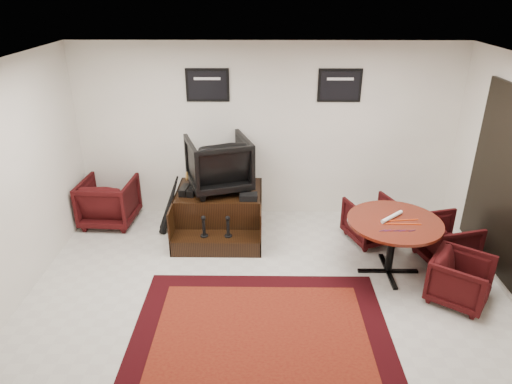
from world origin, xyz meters
TOP-DOWN VIEW (x-y plane):
  - ground at (0.00, 0.00)m, footprint 6.00×6.00m
  - room_shell at (0.41, 0.12)m, footprint 6.02×5.02m
  - area_rug at (-0.07, -0.48)m, footprint 2.87×2.15m
  - shine_podium at (-0.72, 1.81)m, footprint 1.30×1.34m
  - shine_chair at (-0.72, 1.95)m, footprint 1.10×1.06m
  - shoes_pair at (-1.17, 1.75)m, footprint 0.27×0.32m
  - polish_kit at (-0.26, 1.56)m, footprint 0.26×0.18m
  - umbrella_black at (-1.48, 1.72)m, footprint 0.33×0.13m
  - umbrella_hooked at (-1.48, 1.86)m, footprint 0.35×0.13m
  - armchair_side at (-2.52, 2.08)m, footprint 0.85×0.80m
  - meeting_table at (1.64, 0.71)m, footprint 1.20×1.20m
  - table_chair_back at (1.58, 1.58)m, footprint 0.86×0.84m
  - table_chair_window at (2.49, 1.03)m, footprint 0.79×0.82m
  - table_chair_corner at (2.33, 0.12)m, footprint 0.87×0.88m
  - paper_roll at (1.61, 0.77)m, footprint 0.35×0.32m
  - table_clutter at (1.69, 0.61)m, footprint 0.57×0.32m

SIDE VIEW (x-z plane):
  - ground at x=0.00m, z-range 0.00..0.00m
  - area_rug at x=-0.07m, z-range 0.00..0.01m
  - shine_podium at x=-0.72m, z-range -0.03..0.64m
  - table_chair_corner at x=2.33m, z-range 0.00..0.67m
  - table_chair_window at x=2.49m, z-range 0.00..0.70m
  - table_chair_back at x=1.58m, z-range 0.00..0.70m
  - armchair_side at x=-2.52m, z-range 0.00..0.83m
  - umbrella_black at x=-1.48m, z-range 0.00..0.90m
  - umbrella_hooked at x=-1.48m, z-range 0.00..0.94m
  - meeting_table at x=1.64m, z-range 0.30..1.09m
  - polish_kit at x=-0.26m, z-range 0.67..0.76m
  - shoes_pair at x=-1.17m, z-range 0.67..0.78m
  - table_clutter at x=1.69m, z-range 0.79..0.80m
  - paper_roll at x=1.61m, z-range 0.79..0.84m
  - shine_chair at x=-0.72m, z-range 0.67..1.58m
  - room_shell at x=0.41m, z-range 0.38..3.19m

